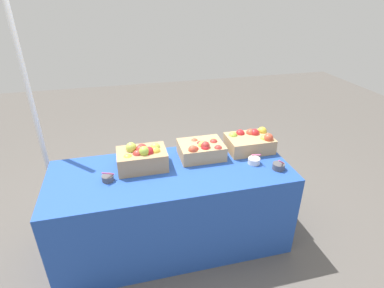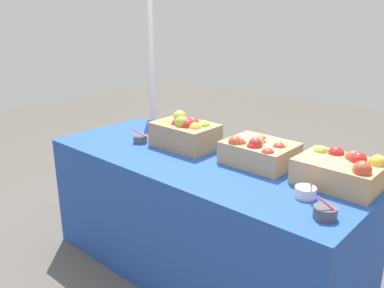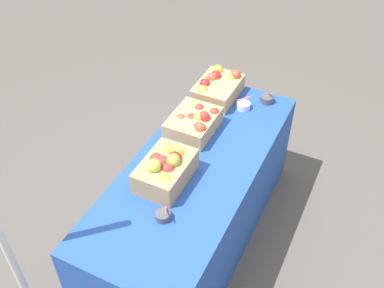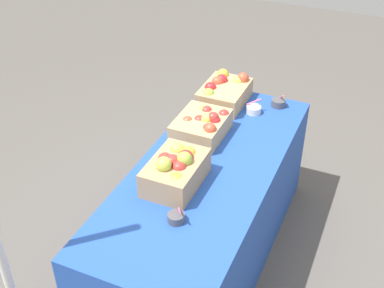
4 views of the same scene
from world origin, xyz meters
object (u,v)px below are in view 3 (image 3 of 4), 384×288
Objects in this scene: apple_crate_left at (217,87)px; sample_bowl_near at (163,216)px; apple_crate_middle at (195,122)px; sample_bowl_mid at (267,99)px; sample_bowl_far at (244,106)px; apple_crate_right at (166,169)px.

apple_crate_left is 3.81× the size of sample_bowl_near.
apple_crate_left is at bearing 3.62° from apple_crate_middle.
sample_bowl_near is 0.97× the size of sample_bowl_mid.
sample_bowl_far is at bearing -28.69° from apple_crate_middle.
apple_crate_right reaches higher than sample_bowl_mid.
sample_bowl_near is at bearing 178.60° from sample_bowl_far.
apple_crate_right reaches higher than sample_bowl_near.
apple_crate_right is at bearing 169.98° from sample_bowl_far.
sample_bowl_mid is at bearing -6.78° from sample_bowl_near.
apple_crate_left is 1.00× the size of apple_crate_right.
sample_bowl_near is at bearing -166.77° from apple_crate_middle.
apple_crate_middle is 0.44m from sample_bowl_far.
apple_crate_middle is at bearing 13.23° from sample_bowl_near.
sample_bowl_mid reaches higher than sample_bowl_far.
sample_bowl_near is 1.16m from sample_bowl_far.
apple_crate_left reaches higher than apple_crate_middle.
apple_crate_middle is 0.50m from apple_crate_right.
apple_crate_right is 3.68× the size of sample_bowl_mid.
apple_crate_middle reaches higher than sample_bowl_far.
sample_bowl_near is at bearing 173.22° from sample_bowl_mid.
sample_bowl_far is (-0.06, -0.24, -0.05)m from apple_crate_left.
apple_crate_middle is 0.96× the size of apple_crate_right.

